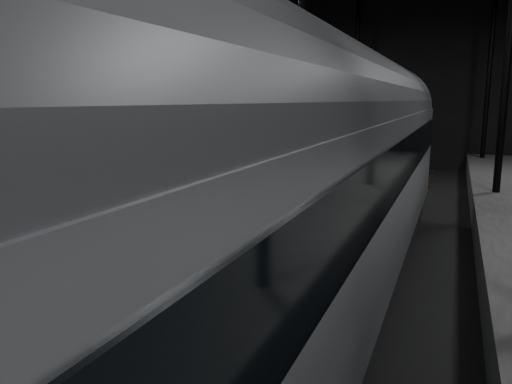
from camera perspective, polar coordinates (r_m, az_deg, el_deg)
The scene contains 6 objects.
ground at distance 13.11m, azimuth 10.63°, elevation -9.13°, with size 44.00×44.00×0.00m, color black.
platform_left at distance 16.07m, azimuth -16.57°, elevation -3.85°, with size 9.00×43.80×1.00m, color #494947.
tactile_strip at distance 13.77m, azimuth -2.63°, elevation -3.63°, with size 0.50×43.80×0.01m, color brown.
track at distance 13.08m, azimuth 10.64°, elevation -8.85°, with size 2.40×43.00×0.24m.
train at distance 9.43m, azimuth 7.52°, elevation 2.07°, with size 3.01×20.07×5.36m.
woman at distance 15.67m, azimuth -1.37°, elevation 0.95°, with size 0.56×0.37×1.53m, color #96845C.
Camera 1 is at (2.29, -12.14, 4.36)m, focal length 35.00 mm.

